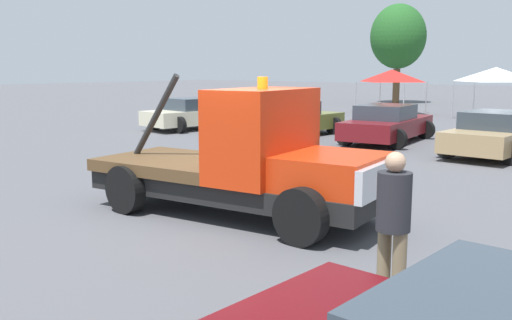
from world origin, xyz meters
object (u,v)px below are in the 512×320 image
object	(u,v)px
person_near_truck	(393,217)
parked_car_maroon	(387,124)
parked_car_tan	(498,134)
parked_car_cream	(197,114)
tree_center	(398,37)
parked_car_olive	(293,119)
canopy_tent_red	(392,76)
canopy_tent_white	(496,74)
tow_truck	(250,164)

from	to	relation	value
person_near_truck	parked_car_maroon	xyz separation A→B (m)	(-6.47, 12.71, -0.34)
parked_car_maroon	parked_car_tan	xyz separation A→B (m)	(3.99, -0.67, -0.00)
parked_car_cream	tree_center	size ratio (longest dim) A/B	0.69
parked_car_olive	canopy_tent_red	bearing A→B (deg)	11.79
parked_car_tan	parked_car_olive	bearing A→B (deg)	91.45
parked_car_olive	parked_car_maroon	distance (m)	3.72
canopy_tent_white	person_near_truck	bearing A→B (deg)	-75.14
person_near_truck	parked_car_tan	xyz separation A→B (m)	(-2.48, 12.04, -0.34)
parked_car_maroon	parked_car_tan	distance (m)	4.05
parked_car_cream	person_near_truck	bearing A→B (deg)	-119.67
canopy_tent_red	parked_car_maroon	bearing A→B (deg)	-64.16
parked_car_maroon	canopy_tent_white	xyz separation A→B (m)	(-0.21, 12.48, 1.61)
person_near_truck	canopy_tent_white	world-z (taller)	canopy_tent_white
tow_truck	person_near_truck	xyz separation A→B (m)	(3.59, -1.80, 0.04)
parked_car_tan	canopy_tent_white	distance (m)	13.89
canopy_tent_white	tree_center	bearing A→B (deg)	138.55
parked_car_maroon	tow_truck	bearing A→B (deg)	-172.73
person_near_truck	tree_center	distance (m)	37.69
parked_car_cream	parked_car_maroon	xyz separation A→B (m)	(8.35, 1.16, 0.00)
parked_car_tan	canopy_tent_white	xyz separation A→B (m)	(-4.20, 13.14, 1.61)
parked_car_olive	parked_car_maroon	world-z (taller)	same
canopy_tent_white	canopy_tent_red	bearing A→B (deg)	-172.97
parked_car_maroon	canopy_tent_white	distance (m)	12.58
parked_car_olive	parked_car_tan	bearing A→B (deg)	-87.96
parked_car_maroon	parked_car_olive	bearing A→B (deg)	91.99
canopy_tent_red	tree_center	bearing A→B (deg)	114.35
canopy_tent_white	tree_center	size ratio (longest dim) A/B	0.45
tow_truck	parked_car_olive	world-z (taller)	tow_truck
canopy_tent_red	tree_center	distance (m)	10.48
canopy_tent_white	tow_truck	bearing A→B (deg)	-82.47
canopy_tent_red	tree_center	size ratio (longest dim) A/B	0.42
tow_truck	parked_car_maroon	size ratio (longest dim) A/B	1.12
parked_car_tan	parked_car_cream	bearing A→B (deg)	94.13
parked_car_cream	parked_car_maroon	size ratio (longest dim) A/B	0.98
parked_car_cream	parked_car_olive	bearing A→B (deg)	-75.10
parked_car_olive	tree_center	xyz separation A→B (m)	(-6.22, 21.64, 4.18)
person_near_truck	parked_car_olive	world-z (taller)	person_near_truck
parked_car_cream	parked_car_tan	size ratio (longest dim) A/B	1.01
tow_truck	parked_car_tan	size ratio (longest dim) A/B	1.16
canopy_tent_red	canopy_tent_white	xyz separation A→B (m)	(5.50, 0.68, 0.11)
parked_car_cream	canopy_tent_white	xyz separation A→B (m)	(8.14, 13.63, 1.61)
tree_center	canopy_tent_white	bearing A→B (deg)	-41.45
parked_car_cream	parked_car_tan	distance (m)	12.35
parked_car_maroon	canopy_tent_red	bearing A→B (deg)	18.32
parked_car_maroon	canopy_tent_white	size ratio (longest dim) A/B	1.56
parked_car_cream	canopy_tent_red	world-z (taller)	canopy_tent_red
tow_truck	canopy_tent_white	xyz separation A→B (m)	(-3.09, 23.38, 1.30)
parked_car_maroon	parked_car_tan	bearing A→B (deg)	-107.00
person_near_truck	parked_car_olive	distance (m)	15.79
tow_truck	person_near_truck	size ratio (longest dim) A/B	3.29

